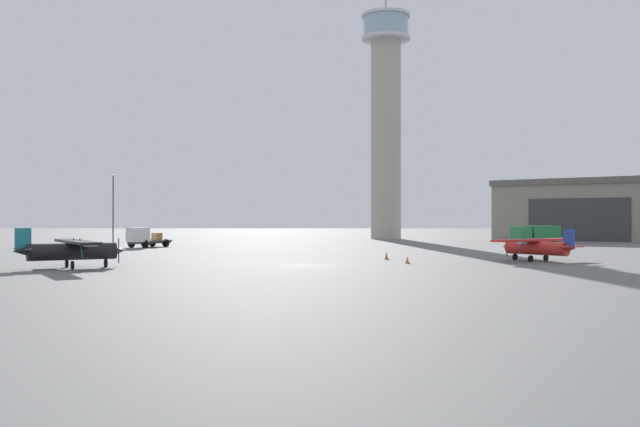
{
  "coord_description": "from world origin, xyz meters",
  "views": [
    {
      "loc": [
        2.07,
        -53.78,
        3.66
      ],
      "look_at": [
        0.92,
        17.45,
        4.16
      ],
      "focal_mm": 39.05,
      "sensor_mm": 36.0,
      "label": 1
    }
  ],
  "objects_px": {
    "traffic_cone_near_left": "(386,255)",
    "light_post_east": "(113,203)",
    "truck_flatbed_white": "(144,238)",
    "control_tower": "(386,114)",
    "airplane_red": "(537,246)",
    "traffic_cone_near_right": "(407,260)",
    "airplane_black": "(71,249)",
    "truck_box_green": "(536,234)"
  },
  "relations": [
    {
      "from": "airplane_black",
      "to": "light_post_east",
      "type": "height_order",
      "value": "light_post_east"
    },
    {
      "from": "light_post_east",
      "to": "airplane_black",
      "type": "bearing_deg",
      "value": -75.7
    },
    {
      "from": "truck_flatbed_white",
      "to": "airplane_black",
      "type": "bearing_deg",
      "value": 34.14
    },
    {
      "from": "traffic_cone_near_right",
      "to": "light_post_east",
      "type": "bearing_deg",
      "value": 130.56
    },
    {
      "from": "airplane_black",
      "to": "truck_flatbed_white",
      "type": "height_order",
      "value": "airplane_black"
    },
    {
      "from": "airplane_black",
      "to": "truck_flatbed_white",
      "type": "xyz_separation_m",
      "value": [
        -4.4,
        36.24,
        -0.16
      ]
    },
    {
      "from": "airplane_black",
      "to": "traffic_cone_near_left",
      "type": "xyz_separation_m",
      "value": [
        23.97,
        11.57,
        -1.03
      ]
    },
    {
      "from": "truck_box_green",
      "to": "light_post_east",
      "type": "relative_size",
      "value": 0.7
    },
    {
      "from": "control_tower",
      "to": "airplane_black",
      "type": "relative_size",
      "value": 4.72
    },
    {
      "from": "airplane_red",
      "to": "airplane_black",
      "type": "xyz_separation_m",
      "value": [
        -36.52,
        -8.64,
        0.09
      ]
    },
    {
      "from": "airplane_red",
      "to": "traffic_cone_near_right",
      "type": "height_order",
      "value": "airplane_red"
    },
    {
      "from": "truck_box_green",
      "to": "truck_flatbed_white",
      "type": "bearing_deg",
      "value": -14.49
    },
    {
      "from": "control_tower",
      "to": "truck_flatbed_white",
      "type": "relative_size",
      "value": 6.91
    },
    {
      "from": "truck_box_green",
      "to": "truck_flatbed_white",
      "type": "distance_m",
      "value": 52.23
    },
    {
      "from": "truck_box_green",
      "to": "traffic_cone_near_left",
      "type": "xyz_separation_m",
      "value": [
        -23.12,
        -33.36,
        -1.19
      ]
    },
    {
      "from": "truck_box_green",
      "to": "traffic_cone_near_left",
      "type": "bearing_deg",
      "value": 31.2
    },
    {
      "from": "airplane_red",
      "to": "airplane_black",
      "type": "bearing_deg",
      "value": 66.72
    },
    {
      "from": "airplane_black",
      "to": "truck_box_green",
      "type": "relative_size",
      "value": 1.31
    },
    {
      "from": "control_tower",
      "to": "airplane_red",
      "type": "distance_m",
      "value": 68.28
    },
    {
      "from": "truck_box_green",
      "to": "traffic_cone_near_right",
      "type": "distance_m",
      "value": 44.56
    },
    {
      "from": "control_tower",
      "to": "light_post_east",
      "type": "xyz_separation_m",
      "value": [
        -41.71,
        -22.43,
        -16.34
      ]
    },
    {
      "from": "traffic_cone_near_right",
      "to": "truck_flatbed_white",
      "type": "bearing_deg",
      "value": 134.54
    },
    {
      "from": "airplane_red",
      "to": "airplane_black",
      "type": "height_order",
      "value": "airplane_black"
    },
    {
      "from": "control_tower",
      "to": "truck_box_green",
      "type": "relative_size",
      "value": 6.16
    },
    {
      "from": "truck_box_green",
      "to": "truck_flatbed_white",
      "type": "height_order",
      "value": "truck_box_green"
    },
    {
      "from": "control_tower",
      "to": "airplane_red",
      "type": "xyz_separation_m",
      "value": [
        7.74,
        -64.51,
        -21.01
      ]
    },
    {
      "from": "traffic_cone_near_left",
      "to": "light_post_east",
      "type": "bearing_deg",
      "value": 133.31
    },
    {
      "from": "truck_box_green",
      "to": "traffic_cone_near_right",
      "type": "relative_size",
      "value": 12.07
    },
    {
      "from": "truck_box_green",
      "to": "truck_flatbed_white",
      "type": "relative_size",
      "value": 1.12
    },
    {
      "from": "light_post_east",
      "to": "traffic_cone_near_left",
      "type": "xyz_separation_m",
      "value": [
        36.9,
        -39.15,
        -5.61
      ]
    },
    {
      "from": "control_tower",
      "to": "light_post_east",
      "type": "relative_size",
      "value": 4.31
    },
    {
      "from": "control_tower",
      "to": "traffic_cone_near_right",
      "type": "bearing_deg",
      "value": -93.02
    },
    {
      "from": "traffic_cone_near_left",
      "to": "truck_flatbed_white",
      "type": "bearing_deg",
      "value": 139.0
    },
    {
      "from": "traffic_cone_near_right",
      "to": "traffic_cone_near_left",
      "type": "bearing_deg",
      "value": 103.08
    },
    {
      "from": "airplane_red",
      "to": "control_tower",
      "type": "bearing_deg",
      "value": -29.75
    },
    {
      "from": "control_tower",
      "to": "airplane_black",
      "type": "height_order",
      "value": "control_tower"
    },
    {
      "from": "airplane_red",
      "to": "traffic_cone_near_right",
      "type": "bearing_deg",
      "value": 65.99
    },
    {
      "from": "airplane_red",
      "to": "truck_box_green",
      "type": "relative_size",
      "value": 1.17
    },
    {
      "from": "truck_flatbed_white",
      "to": "light_post_east",
      "type": "height_order",
      "value": "light_post_east"
    },
    {
      "from": "airplane_black",
      "to": "light_post_east",
      "type": "bearing_deg",
      "value": 73.24
    },
    {
      "from": "truck_flatbed_white",
      "to": "truck_box_green",
      "type": "bearing_deg",
      "value": 126.8
    },
    {
      "from": "airplane_red",
      "to": "truck_box_green",
      "type": "xyz_separation_m",
      "value": [
        10.58,
        36.3,
        0.24
      ]
    }
  ]
}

